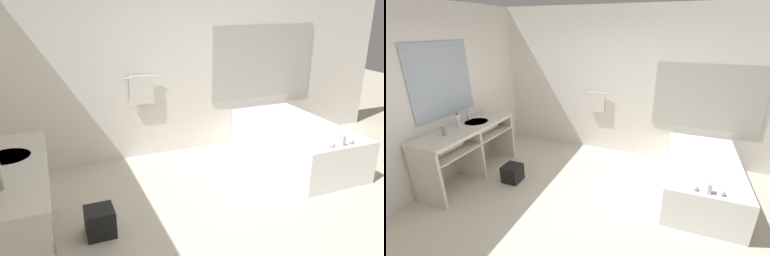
# 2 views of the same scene
# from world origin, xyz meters

# --- Properties ---
(ground_plane) EXTENTS (16.00, 16.00, 0.00)m
(ground_plane) POSITION_xyz_m (0.00, 0.00, 0.00)
(ground_plane) COLOR beige
(ground_plane) RESTS_ON ground
(wall_back_with_blinds) EXTENTS (7.40, 0.13, 2.70)m
(wall_back_with_blinds) POSITION_xyz_m (0.06, 2.23, 1.34)
(wall_back_with_blinds) COLOR white
(wall_back_with_blinds) RESTS_ON ground_plane
(vanity_counter) EXTENTS (0.62, 1.64, 0.89)m
(vanity_counter) POSITION_xyz_m (-1.88, 0.40, 0.66)
(vanity_counter) COLOR beige
(vanity_counter) RESTS_ON ground_plane
(bathtub) EXTENTS (0.98, 1.88, 0.66)m
(bathtub) POSITION_xyz_m (1.61, 1.25, 0.30)
(bathtub) COLOR white
(bathtub) RESTS_ON ground_plane
(waste_bin) EXTENTS (0.27, 0.27, 0.27)m
(waste_bin) POSITION_xyz_m (-1.18, 0.51, 0.14)
(waste_bin) COLOR black
(waste_bin) RESTS_ON ground_plane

